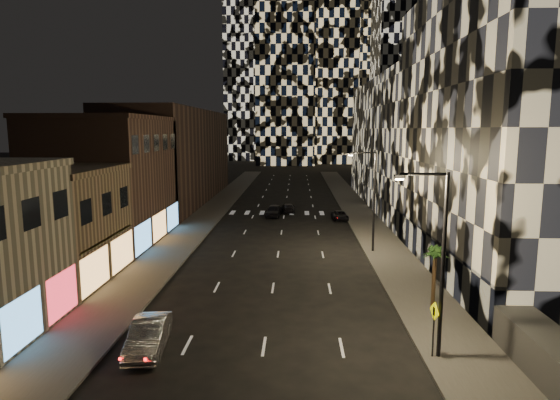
# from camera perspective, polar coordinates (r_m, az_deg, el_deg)

# --- Properties ---
(sidewalk_left) EXTENTS (4.00, 120.00, 0.15)m
(sidewalk_left) POSITION_cam_1_polar(r_m,az_deg,el_deg) (63.74, -8.48, -1.44)
(sidewalk_left) COLOR #47443F
(sidewalk_left) RESTS_ON ground
(sidewalk_right) EXTENTS (4.00, 120.00, 0.15)m
(sidewalk_right) POSITION_cam_1_polar(r_m,az_deg,el_deg) (63.21, 9.65, -1.55)
(sidewalk_right) COLOR #47443F
(sidewalk_right) RESTS_ON ground
(curb_left) EXTENTS (0.20, 120.00, 0.15)m
(curb_left) POSITION_cam_1_polar(r_m,az_deg,el_deg) (63.39, -6.61, -1.45)
(curb_left) COLOR #4C4C47
(curb_left) RESTS_ON ground
(curb_right) EXTENTS (0.20, 120.00, 0.15)m
(curb_right) POSITION_cam_1_polar(r_m,az_deg,el_deg) (62.97, 7.75, -1.54)
(curb_right) COLOR #4C4C47
(curb_right) RESTS_ON ground
(retail_tan) EXTENTS (10.00, 10.00, 8.00)m
(retail_tan) POSITION_cam_1_polar(r_m,az_deg,el_deg) (38.30, -27.15, -3.02)
(retail_tan) COLOR #796048
(retail_tan) RESTS_ON ground
(retail_brown) EXTENTS (10.00, 15.00, 12.00)m
(retail_brown) POSITION_cam_1_polar(r_m,az_deg,el_deg) (49.15, -20.24, 2.13)
(retail_brown) COLOR #50372D
(retail_brown) RESTS_ON ground
(retail_filler_left) EXTENTS (10.00, 40.00, 14.00)m
(retail_filler_left) POSITION_cam_1_polar(r_m,az_deg,el_deg) (74.19, -12.53, 5.25)
(retail_filler_left) COLOR #50372D
(retail_filler_left) RESTS_ON ground
(midrise_right) EXTENTS (16.00, 25.00, 22.00)m
(midrise_right) POSITION_cam_1_polar(r_m,az_deg,el_deg) (40.57, 29.24, 7.40)
(midrise_right) COLOR #232326
(midrise_right) RESTS_ON ground
(midrise_base) EXTENTS (0.60, 25.00, 3.00)m
(midrise_base) POSITION_cam_1_polar(r_m,az_deg,el_deg) (38.92, 18.00, -6.09)
(midrise_base) COLOR #383838
(midrise_base) RESTS_ON ground
(plinth_right) EXTENTS (2.00, 8.00, 2.00)m
(plinth_right) POSITION_cam_1_polar(r_m,az_deg,el_deg) (24.86, 30.39, -16.58)
(plinth_right) COLOR #383838
(plinth_right) RESTS_ON ground
(midrise_filler_right) EXTENTS (16.00, 40.00, 18.00)m
(midrise_filler_right) POSITION_cam_1_polar(r_m,az_deg,el_deg) (71.12, 17.15, 6.55)
(midrise_filler_right) COLOR #232326
(midrise_filler_right) RESTS_ON ground
(tower_center_low) EXTENTS (18.00, 18.00, 95.00)m
(tower_center_low) POSITION_cam_1_polar(r_m,az_deg,el_deg) (156.04, 0.75, 22.11)
(tower_center_low) COLOR black
(tower_center_low) RESTS_ON ground
(streetlight_near) EXTENTS (2.55, 0.25, 9.00)m
(streetlight_near) POSITION_cam_1_polar(r_m,az_deg,el_deg) (23.41, 18.75, -6.05)
(streetlight_near) COLOR black
(streetlight_near) RESTS_ON sidewalk_right
(streetlight_far) EXTENTS (2.55, 0.25, 9.00)m
(streetlight_far) POSITION_cam_1_polar(r_m,az_deg,el_deg) (42.61, 11.12, 0.71)
(streetlight_far) COLOR black
(streetlight_far) RESTS_ON sidewalk_right
(car_silver_parked) EXTENTS (2.13, 4.88, 1.56)m
(car_silver_parked) POSITION_cam_1_polar(r_m,az_deg,el_deg) (25.48, -15.72, -15.61)
(car_silver_parked) COLOR #9E9DA2
(car_silver_parked) RESTS_ON ground
(car_dark_midlane) EXTENTS (2.25, 4.56, 1.49)m
(car_dark_midlane) POSITION_cam_1_polar(r_m,az_deg,el_deg) (59.95, -0.76, -1.32)
(car_dark_midlane) COLOR black
(car_dark_midlane) RESTS_ON ground
(car_dark_oncoming) EXTENTS (1.85, 4.19, 1.20)m
(car_dark_oncoming) POSITION_cam_1_polar(r_m,az_deg,el_deg) (62.89, 1.01, -0.99)
(car_dark_oncoming) COLOR black
(car_dark_oncoming) RESTS_ON ground
(car_dark_rightlane) EXTENTS (2.00, 4.00, 1.09)m
(car_dark_rightlane) POSITION_cam_1_polar(r_m,az_deg,el_deg) (58.27, 7.32, -1.89)
(car_dark_rightlane) COLOR black
(car_dark_rightlane) RESTS_ON ground
(ped_sign) EXTENTS (0.17, 0.91, 2.75)m
(ped_sign) POSITION_cam_1_polar(r_m,az_deg,el_deg) (24.38, 18.27, -13.68)
(ped_sign) COLOR black
(ped_sign) RESTS_ON sidewalk_right
(palm_tree) EXTENTS (1.95, 1.91, 3.81)m
(palm_tree) POSITION_cam_1_polar(r_m,az_deg,el_deg) (30.64, 18.37, -6.58)
(palm_tree) COLOR #47331E
(palm_tree) RESTS_ON sidewalk_right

